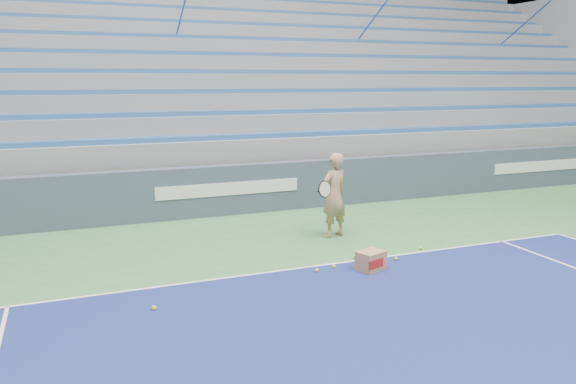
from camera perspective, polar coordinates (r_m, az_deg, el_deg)
name	(u,v)px	position (r m, az deg, el deg)	size (l,w,h in m)	color
sponsor_barrier	(227,190)	(12.47, -6.17, 0.22)	(30.00, 0.32, 1.10)	#3A4659
bleachers	(176,99)	(17.82, -11.33, 9.25)	(31.00, 9.15, 7.30)	gray
tennis_player	(334,195)	(10.59, 4.68, -0.32)	(0.94, 0.89, 1.61)	tan
ball_box	(371,261)	(8.94, 8.41, -6.94)	(0.50, 0.44, 0.31)	#A87751
tennis_ball_0	(355,256)	(9.53, 6.81, -6.51)	(0.07, 0.07, 0.07)	#C2DF2D
tennis_ball_1	(317,270)	(8.80, 2.97, -7.96)	(0.07, 0.07, 0.07)	#C2DF2D
tennis_ball_2	(396,259)	(9.51, 10.90, -6.66)	(0.07, 0.07, 0.07)	#C2DF2D
tennis_ball_3	(154,308)	(7.63, -13.45, -11.39)	(0.07, 0.07, 0.07)	#C2DF2D
tennis_ball_4	(334,266)	(9.00, 4.67, -7.55)	(0.07, 0.07, 0.07)	#C2DF2D
tennis_ball_5	(421,248)	(10.19, 13.33, -5.55)	(0.07, 0.07, 0.07)	#C2DF2D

